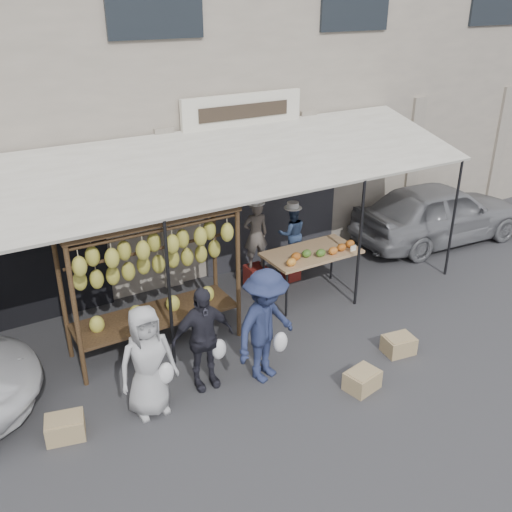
{
  "coord_description": "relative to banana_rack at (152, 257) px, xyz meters",
  "views": [
    {
      "loc": [
        -3.59,
        -5.6,
        5.09
      ],
      "look_at": [
        0.58,
        1.4,
        1.3
      ],
      "focal_mm": 40.0,
      "sensor_mm": 36.0,
      "label": 1
    }
  ],
  "objects": [
    {
      "name": "stool_right",
      "position": [
        3.1,
        0.89,
        -1.37
      ],
      "size": [
        0.34,
        0.34,
        0.4
      ],
      "primitive_type": "cube",
      "rotation": [
        0.0,
        0.0,
        0.22
      ],
      "color": "maroon",
      "rests_on": "ground_plane"
    },
    {
      "name": "ground_plane",
      "position": [
        1.04,
        -1.65,
        -1.57
      ],
      "size": [
        90.0,
        90.0,
        0.0
      ],
      "primitive_type": "plane",
      "color": "#2D2D30"
    },
    {
      "name": "stool_left",
      "position": [
        2.28,
        0.86,
        -1.33
      ],
      "size": [
        0.38,
        0.38,
        0.49
      ],
      "primitive_type": "cube",
      "rotation": [
        0.0,
        0.0,
        -0.11
      ],
      "color": "maroon",
      "rests_on": "ground_plane"
    },
    {
      "name": "customer_left",
      "position": [
        -0.65,
        -1.34,
        -0.79
      ],
      "size": [
        0.78,
        0.51,
        1.57
      ],
      "primitive_type": "imported",
      "rotation": [
        0.0,
        0.0,
        0.02
      ],
      "color": "#A6A6A6",
      "rests_on": "ground_plane"
    },
    {
      "name": "customer_right",
      "position": [
        1.04,
        -1.5,
        -0.72
      ],
      "size": [
        1.26,
        0.97,
        1.72
      ],
      "primitive_type": "imported",
      "rotation": [
        0.0,
        0.0,
        0.34
      ],
      "color": "#232B4F",
      "rests_on": "ground_plane"
    },
    {
      "name": "crate_near_b",
      "position": [
        3.13,
        -2.03,
        -1.44
      ],
      "size": [
        0.5,
        0.41,
        0.27
      ],
      "primitive_type": "cube",
      "rotation": [
        0.0,
        0.0,
        -0.15
      ],
      "color": "tan",
      "rests_on": "ground_plane"
    },
    {
      "name": "produce_table",
      "position": [
        3.01,
        0.09,
        -0.7
      ],
      "size": [
        1.7,
        0.9,
        1.04
      ],
      "color": "tan",
      "rests_on": "ground_plane"
    },
    {
      "name": "vendor_left",
      "position": [
        2.28,
        0.86,
        -0.45
      ],
      "size": [
        0.51,
        0.39,
        1.27
      ],
      "primitive_type": "imported",
      "rotation": [
        0.0,
        0.0,
        2.94
      ],
      "color": "#605851",
      "rests_on": "stool_left"
    },
    {
      "name": "vendor_right",
      "position": [
        3.1,
        0.89,
        -0.62
      ],
      "size": [
        0.64,
        0.57,
        1.1
      ],
      "primitive_type": "imported",
      "rotation": [
        0.0,
        0.0,
        2.81
      ],
      "color": "navy",
      "rests_on": "stool_right"
    },
    {
      "name": "sedan",
      "position": [
        6.94,
        0.79,
        -0.9
      ],
      "size": [
        4.11,
        1.93,
        1.36
      ],
      "primitive_type": "imported",
      "rotation": [
        0.0,
        0.0,
        1.49
      ],
      "color": "gray",
      "rests_on": "ground_plane"
    },
    {
      "name": "awning",
      "position": [
        1.05,
        0.62,
        1.0
      ],
      "size": [
        10.0,
        2.35,
        2.92
      ],
      "color": "silver",
      "rests_on": "ground_plane"
    },
    {
      "name": "customer_mid",
      "position": [
        0.2,
        -1.2,
        -0.8
      ],
      "size": [
        0.92,
        0.42,
        1.55
      ],
      "primitive_type": "imported",
      "rotation": [
        0.0,
        0.0,
        -0.05
      ],
      "color": "#25242E",
      "rests_on": "ground_plane"
    },
    {
      "name": "crate_near_a",
      "position": [
        2.06,
        -2.43,
        -1.44
      ],
      "size": [
        0.52,
        0.43,
        0.28
      ],
      "primitive_type": "cube",
      "rotation": [
        0.0,
        0.0,
        0.19
      ],
      "color": "tan",
      "rests_on": "ground_plane"
    },
    {
      "name": "crate_far",
      "position": [
        -1.76,
        -1.26,
        -1.43
      ],
      "size": [
        0.54,
        0.46,
        0.28
      ],
      "primitive_type": "cube",
      "rotation": [
        0.0,
        0.0,
        -0.24
      ],
      "color": "tan",
      "rests_on": "ground_plane"
    },
    {
      "name": "shophouse",
      "position": [
        1.04,
        4.84,
        2.07
      ],
      "size": [
        24.0,
        6.15,
        7.3
      ],
      "color": "#A69986",
      "rests_on": "ground_plane"
    },
    {
      "name": "banana_rack",
      "position": [
        0.0,
        0.0,
        0.0
      ],
      "size": [
        2.6,
        0.9,
        2.24
      ],
      "color": "black",
      "rests_on": "ground_plane"
    }
  ]
}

